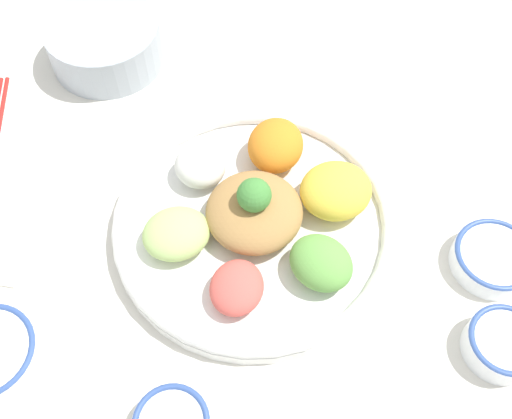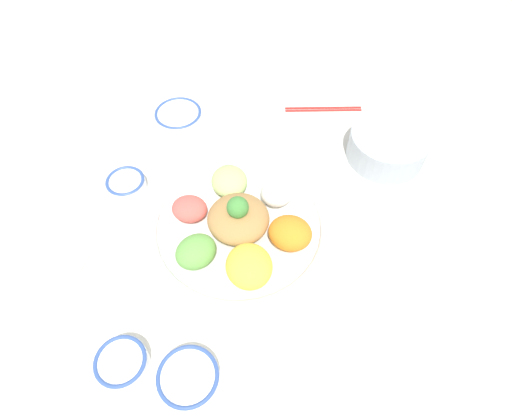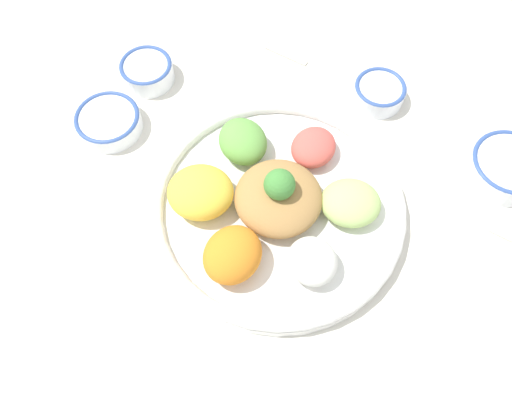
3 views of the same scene
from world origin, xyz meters
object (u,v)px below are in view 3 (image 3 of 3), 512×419
rice_bowl_blue (147,71)px  sauce_bowl_dark (109,121)px  salad_platter (272,204)px  serving_spoon_main (269,47)px  rice_bowl_plain (507,167)px  sauce_bowl_red (379,92)px

rice_bowl_blue → sauce_bowl_dark: 0.12m
salad_platter → serving_spoon_main: salad_platter is taller
rice_bowl_blue → rice_bowl_plain: 0.62m
salad_platter → serving_spoon_main: 0.34m
rice_bowl_plain → serving_spoon_main: size_ratio=0.96×
sauce_bowl_red → sauce_bowl_dark: size_ratio=0.82×
rice_bowl_blue → sauce_bowl_dark: rice_bowl_blue is taller
rice_bowl_blue → rice_bowl_plain: (0.06, 0.62, 0.00)m
rice_bowl_plain → serving_spoon_main: rice_bowl_plain is taller
sauce_bowl_red → rice_bowl_plain: rice_bowl_plain is taller
sauce_bowl_dark → serving_spoon_main: size_ratio=0.87×
rice_bowl_blue → serving_spoon_main: rice_bowl_blue is taller
salad_platter → rice_bowl_blue: (-0.21, -0.27, -0.01)m
salad_platter → rice_bowl_plain: size_ratio=3.23×
salad_platter → rice_bowl_blue: salad_platter is taller
sauce_bowl_red → rice_bowl_blue: bearing=-83.8°
rice_bowl_plain → sauce_bowl_dark: bearing=-85.5°
salad_platter → sauce_bowl_dark: salad_platter is taller
salad_platter → sauce_bowl_red: salad_platter is taller
serving_spoon_main → salad_platter: bearing=-59.3°
salad_platter → sauce_bowl_red: size_ratio=4.39×
salad_platter → rice_bowl_blue: bearing=-128.3°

